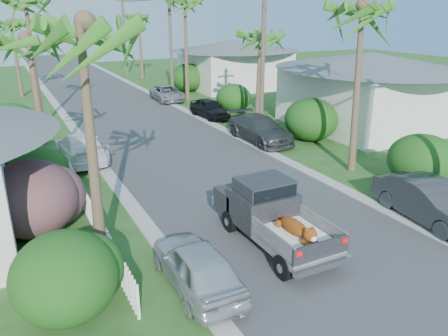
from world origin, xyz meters
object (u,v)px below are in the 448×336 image
palm_r_c (185,0)px  utility_pole_b (263,60)px  parked_car_rn (430,202)px  palm_r_b (260,33)px  utility_pole_d (125,36)px  pickup_truck (268,211)px  palm_l_d (10,21)px  palm_l_b (28,39)px  parked_car_rf (210,108)px  utility_pole_c (171,44)px  parked_car_rd (167,93)px  house_right_near (367,93)px  palm_r_d (139,16)px  house_right_far (234,66)px  parked_car_ln (197,266)px  palm_r_a (365,7)px  parked_car_lf (81,147)px  parked_car_rm (260,129)px  palm_l_c (25,0)px  palm_l_a (78,24)px

palm_r_c → utility_pole_b: bearing=-92.6°
parked_car_rn → palm_r_b: (1.60, 14.55, 5.20)m
palm_r_b → utility_pole_b: (-1.00, -2.00, -1.35)m
utility_pole_d → utility_pole_b: bearing=-90.0°
pickup_truck → palm_l_d: palm_l_d is taller
pickup_truck → palm_l_b: palm_l_b is taller
parked_car_rf → utility_pole_c: size_ratio=0.44×
parked_car_rd → house_right_near: bearing=-56.4°
palm_r_b → palm_r_d: size_ratio=0.90×
parked_car_rn → utility_pole_d: size_ratio=0.50×
house_right_far → palm_l_d: bearing=168.4°
parked_car_rn → utility_pole_b: (0.60, 12.55, 3.85)m
pickup_truck → parked_car_rd: pickup_truck is taller
palm_r_d → utility_pole_d: size_ratio=0.89×
parked_car_rd → palm_r_c: palm_r_c is taller
palm_l_d → utility_pole_c: utility_pole_c is taller
house_right_near → parked_car_ln: bearing=-146.3°
palm_r_d → palm_l_d: bearing=-155.2°
parked_car_rd → palm_l_b: size_ratio=0.61×
pickup_truck → palm_r_a: palm_r_a is taller
parked_car_lf → utility_pole_d: bearing=-110.8°
parked_car_ln → parked_car_rm: bearing=-127.7°
palm_l_d → palm_r_b: 23.08m
parked_car_rm → palm_r_d: bearing=86.7°
parked_car_rd → palm_l_c: palm_l_c is taller
palm_r_d → utility_pole_d: 3.79m
palm_r_b → parked_car_ln: bearing=-126.7°
parked_car_rn → palm_l_b: bearing=141.5°
palm_l_d → palm_r_a: (12.80, -28.00, 0.98)m
utility_pole_d → utility_pole_c: bearing=-90.0°
utility_pole_b → palm_l_c: bearing=142.2°
parked_car_rm → palm_r_d: 28.56m
parked_car_rf → palm_r_a: 14.71m
parked_car_rf → house_right_near: size_ratio=0.44×
parked_car_ln → palm_l_b: size_ratio=0.53×
parked_car_ln → palm_r_c: (10.37, 25.44, 7.44)m
parked_car_rm → parked_car_rn: bearing=-90.2°
parked_car_rd → utility_pole_b: bearing=-82.2°
palm_r_a → palm_r_b: bearing=88.1°
house_right_far → utility_pole_c: (-7.40, -2.00, 2.48)m
parked_car_rd → palm_r_b: (2.13, -11.36, 5.32)m
utility_pole_d → parked_car_ln: bearing=-103.0°
palm_l_c → house_right_far: palm_l_c is taller
parked_car_rn → utility_pole_d: (0.60, 42.55, 3.85)m
parked_car_rd → utility_pole_c: 4.44m
palm_l_a → parked_car_rd: bearing=65.5°
parked_car_rm → parked_car_rf: size_ratio=1.29×
palm_l_c → palm_r_d: bearing=55.2°
parked_car_rd → palm_r_b: size_ratio=0.63×
palm_r_a → utility_pole_d: 37.11m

